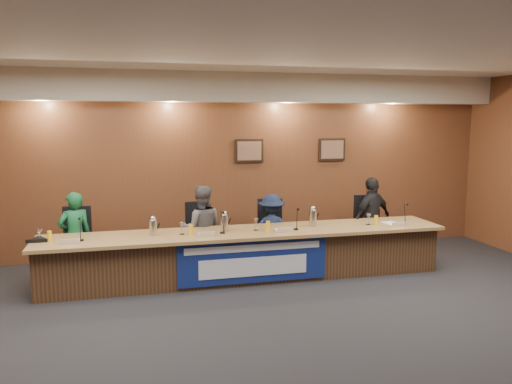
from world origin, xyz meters
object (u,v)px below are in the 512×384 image
dais_body (247,256)px  office_chair_a (76,247)px  panelist_c (272,230)px  carafe_mid (224,223)px  office_chair_c (270,236)px  carafe_left (153,228)px  banner (254,261)px  office_chair_d (369,230)px  panelist_a (75,236)px  panelist_d (372,218)px  speakerphone (38,240)px  office_chair_b (201,240)px  panelist_b (202,228)px  carafe_right (313,218)px

dais_body → office_chair_a: dais_body is taller
panelist_c → carafe_mid: bearing=45.1°
office_chair_c → carafe_left: (-1.93, -0.67, 0.38)m
banner → office_chair_d: 2.58m
dais_body → office_chair_c: dais_body is taller
panelist_a → panelist_d: bearing=159.9°
office_chair_d → speakerphone: 5.35m
panelist_a → office_chair_b: size_ratio=2.80×
office_chair_d → carafe_mid: (-2.70, -0.68, 0.40)m
panelist_b → office_chair_c: (1.16, 0.10, -0.21)m
carafe_left → panelist_d: bearing=8.7°
carafe_right → office_chair_c: bearing=129.1°
dais_body → office_chair_b: dais_body is taller
dais_body → carafe_left: size_ratio=26.61×
carafe_right → panelist_a: bearing=171.5°
panelist_a → carafe_mid: (2.17, -0.58, 0.21)m
office_chair_a → carafe_left: carafe_left is taller
office_chair_a → speakerphone: (-0.42, -0.66, 0.30)m
office_chair_d → carafe_mid: carafe_mid is taller
office_chair_c → carafe_right: 0.91m
carafe_left → carafe_right: size_ratio=0.86×
carafe_mid → office_chair_a: bearing=162.6°
panelist_d → speakerphone: bearing=-15.9°
panelist_b → office_chair_a: (-1.91, 0.10, -0.21)m
panelist_d → carafe_right: 1.41m
banner → office_chair_d: banner is taller
office_chair_a → carafe_right: size_ratio=1.84×
dais_body → carafe_right: (1.06, 0.01, 0.53)m
dais_body → carafe_right: 1.18m
dais_body → carafe_mid: size_ratio=23.35×
office_chair_d → panelist_a: bearing=-171.4°
dais_body → carafe_left: carafe_left is taller
panelist_a → speakerphone: size_ratio=4.20×
dais_body → panelist_c: (0.54, 0.55, 0.25)m
panelist_d → carafe_left: panelist_d is taller
panelist_c → carafe_mid: panelist_c is taller
office_chair_a → office_chair_d: 4.88m
carafe_mid → speakerphone: size_ratio=0.80×
office_chair_b → carafe_right: bearing=-24.4°
banner → office_chair_c: banner is taller
carafe_right → office_chair_b: bearing=159.2°
carafe_left → speakerphone: 1.56m
panelist_a → office_chair_d: panelist_a is taller
office_chair_c → speakerphone: 3.57m
panelist_a → carafe_left: 1.28m
office_chair_d → carafe_right: carafe_right is taller
carafe_left → office_chair_d: bearing=10.2°
carafe_right → office_chair_a: bearing=169.9°
panelist_b → panelist_c: (1.16, 0.00, -0.09)m
panelist_a → speakerphone: bearing=32.8°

